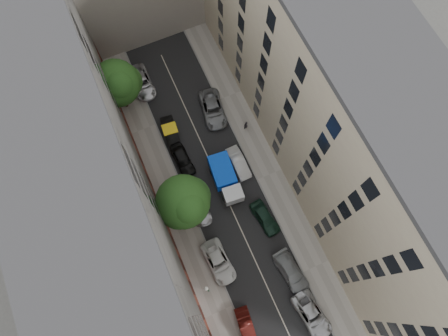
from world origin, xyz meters
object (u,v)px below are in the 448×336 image
car_left_5 (171,133)px  pedestrian (246,125)px  tarp_truck (225,178)px  car_left_3 (199,205)px  car_left_1 (246,327)px  car_right_1 (291,272)px  car_right_0 (312,315)px  car_right_2 (265,218)px  tree_mid (184,203)px  car_right_3 (238,163)px  car_left_4 (182,159)px  car_left_6 (142,82)px  car_right_4 (213,109)px  lamp_post (207,290)px  tree_far (118,84)px  car_left_2 (219,262)px

car_left_5 → pedestrian: 8.68m
tarp_truck → car_left_3: bearing=-154.0°
car_left_5 → car_left_1: bearing=-87.0°
car_left_5 → car_right_1: 20.32m
car_right_0 → car_right_2: bearing=83.0°
tree_mid → car_right_3: bearing=22.8°
car_left_4 → car_left_6: bearing=90.5°
car_right_0 → car_right_4: size_ratio=0.92×
car_right_3 → car_right_4: size_ratio=0.76×
car_left_6 → car_right_2: bearing=-72.7°
lamp_post → tree_mid: bearing=82.1°
tarp_truck → car_left_4: tarp_truck is taller
tarp_truck → car_left_6: bearing=110.4°
car_right_2 → tree_mid: bearing=145.1°
car_left_4 → tarp_truck: bearing=-54.6°
tarp_truck → car_left_5: 8.53m
pedestrian → car_left_6: bearing=-67.2°
car_left_1 → car_left_5: bearing=93.8°
car_left_6 → tree_far: (-2.60, -2.01, 4.30)m
tree_mid → lamp_post: tree_mid is taller
car_right_3 → tree_mid: tree_mid is taller
car_left_6 → car_right_2: 21.89m
car_left_6 → tree_mid: tree_mid is taller
car_left_3 → lamp_post: bearing=-98.6°
car_left_4 → pedestrian: pedestrian is taller
car_right_1 → tree_far: 27.03m
car_right_0 → car_left_5: bearing=96.2°
car_right_0 → tarp_truck: bearing=90.8°
car_left_6 → tree_far: tree_far is taller
car_left_4 → car_right_4: car_right_4 is taller
car_left_6 → pedestrian: size_ratio=3.34×
car_right_2 → pedestrian: (2.64, 10.62, 0.21)m
car_left_1 → car_left_4: size_ratio=0.92×
car_left_3 → lamp_post: 9.53m
car_left_1 → pedestrian: 21.67m
car_left_2 → car_left_5: 15.60m
car_left_5 → car_right_1: bearing=-68.9°
car_right_1 → tree_mid: bearing=119.1°
car_right_1 → car_right_3: (0.00, 13.04, -0.03)m
car_left_3 → car_right_4: 11.61m
car_left_5 → car_right_3: size_ratio=1.03×
car_left_3 → car_left_6: bearing=99.7°
car_left_4 → lamp_post: size_ratio=0.69×
car_right_1 → tarp_truck: bearing=93.5°
car_left_5 → pedestrian: size_ratio=2.74×
tree_mid → car_right_4: bearing=54.8°
tree_far → car_left_2: bearing=-83.0°
car_right_1 → lamp_post: (-8.45, 1.75, 3.22)m
tarp_truck → car_left_2: tarp_truck is taller
car_left_4 → car_left_6: (-0.80, 11.20, -0.00)m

